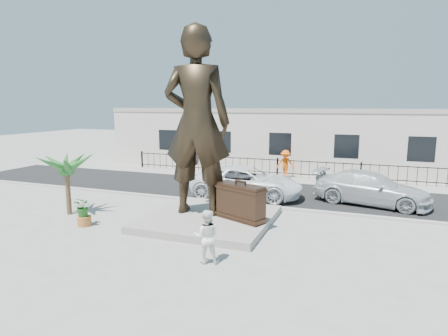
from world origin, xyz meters
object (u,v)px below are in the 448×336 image
object	(u,v)px
tourist	(207,236)
statue	(197,122)
suitcase	(240,202)
car_white	(246,182)

from	to	relation	value
tourist	statue	bearing A→B (deg)	-78.72
statue	tourist	size ratio (longest dim) A/B	4.56
statue	suitcase	world-z (taller)	statue
suitcase	tourist	size ratio (longest dim) A/B	1.23
statue	car_white	bearing A→B (deg)	-108.66
statue	tourist	distance (m)	5.71
suitcase	car_white	xyz separation A→B (m)	(-1.22, 4.87, -0.20)
suitcase	tourist	bearing A→B (deg)	-65.12
statue	car_white	xyz separation A→B (m)	(0.86, 4.49, -3.38)
suitcase	tourist	distance (m)	3.71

